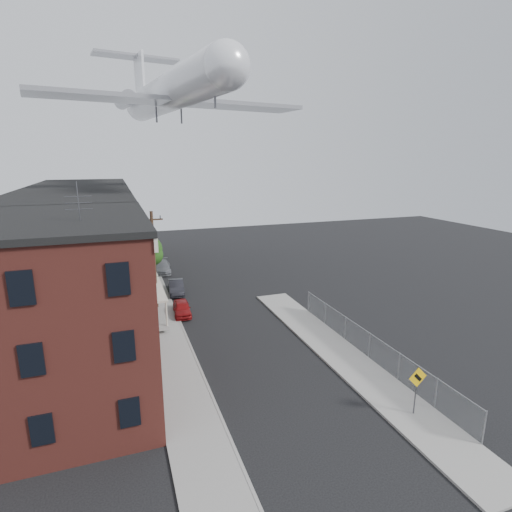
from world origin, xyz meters
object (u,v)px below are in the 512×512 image
(car_near, at_px, (182,308))
(utility_pole, at_px, (154,262))
(street_tree, at_px, (149,251))
(warning_sign, at_px, (417,384))
(car_far, at_px, (162,267))
(airplane, at_px, (169,93))
(car_mid, at_px, (176,287))

(car_near, bearing_deg, utility_pole, 159.69)
(car_near, bearing_deg, street_tree, 102.92)
(warning_sign, distance_m, street_tree, 30.96)
(street_tree, height_order, car_near, street_tree)
(warning_sign, relative_size, utility_pole, 0.31)
(car_far, bearing_deg, car_near, -85.87)
(car_near, relative_size, car_far, 0.77)
(warning_sign, relative_size, car_far, 0.61)
(warning_sign, distance_m, airplane, 35.68)
(car_near, xyz_separation_m, airplane, (1.47, 11.74, 19.22))
(warning_sign, xyz_separation_m, street_tree, (-10.87, 28.95, 1.57))
(street_tree, distance_m, car_mid, 6.07)
(car_mid, bearing_deg, airplane, 84.78)
(airplane, bearing_deg, utility_pole, -107.77)
(car_near, distance_m, car_far, 14.17)
(utility_pole, relative_size, car_near, 2.53)
(warning_sign, distance_m, car_mid, 25.56)
(street_tree, distance_m, car_near, 11.32)
(utility_pole, xyz_separation_m, car_far, (2.00, 13.26, -4.00))
(car_mid, height_order, airplane, airplane)
(street_tree, relative_size, car_far, 1.12)
(airplane, bearing_deg, street_tree, -163.96)
(car_far, xyz_separation_m, airplane, (1.47, -2.43, 19.15))
(car_mid, bearing_deg, car_far, 97.85)
(utility_pole, xyz_separation_m, car_mid, (2.39, 4.94, -4.00))
(utility_pole, distance_m, car_far, 14.00)
(warning_sign, bearing_deg, car_near, 116.92)
(warning_sign, bearing_deg, airplane, 104.52)
(car_far, bearing_deg, street_tree, -112.49)
(street_tree, relative_size, car_near, 1.46)
(utility_pole, distance_m, airplane, 18.94)
(utility_pole, bearing_deg, street_tree, 88.11)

